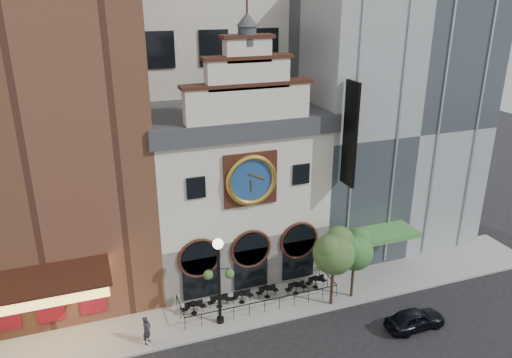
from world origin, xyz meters
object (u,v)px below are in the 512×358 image
object	(u,v)px
bistro_0	(194,307)
car_right	(415,319)
tree_right	(355,249)
bistro_2	(242,297)
bistro_3	(267,291)
bistro_5	(316,282)
lamppost	(219,272)
pedestrian	(147,330)
bistro_4	(296,288)
tree_left	(334,250)
bistro_1	(219,301)

from	to	relation	value
bistro_0	car_right	world-z (taller)	car_right
car_right	tree_right	size ratio (longest dim) A/B	0.78
car_right	bistro_2	bearing A→B (deg)	56.00
bistro_3	bistro_5	bearing A→B (deg)	-0.94
lamppost	bistro_5	bearing A→B (deg)	26.31
bistro_5	tree_right	bearing A→B (deg)	-42.91
pedestrian	bistro_2	bearing A→B (deg)	-32.79
car_right	tree_right	bearing A→B (deg)	24.22
bistro_0	bistro_2	distance (m)	3.34
bistro_4	pedestrian	bearing A→B (deg)	-170.92
tree_left	pedestrian	bearing A→B (deg)	179.22
tree_left	bistro_5	bearing A→B (deg)	93.68
bistro_3	tree_right	world-z (taller)	tree_right
bistro_3	bistro_5	distance (m)	3.68
bistro_1	bistro_3	bearing A→B (deg)	-0.83
bistro_1	lamppost	size ratio (longest dim) A/B	0.27
bistro_0	bistro_4	world-z (taller)	same
car_right	tree_left	distance (m)	6.51
bistro_0	lamppost	bearing A→B (deg)	-46.84
car_right	pedestrian	world-z (taller)	pedestrian
bistro_5	tree_right	size ratio (longest dim) A/B	0.32
bistro_0	pedestrian	xyz separation A→B (m)	(-3.29, -1.88, 0.45)
bistro_4	lamppost	size ratio (longest dim) A/B	0.27
bistro_0	tree_right	world-z (taller)	tree_right
bistro_3	tree_right	xyz separation A→B (m)	(5.57, -1.82, 3.20)
bistro_3	pedestrian	bearing A→B (deg)	-166.84
car_right	lamppost	xyz separation A→B (m)	(-11.42, 4.54, 3.17)
bistro_2	pedestrian	world-z (taller)	pedestrian
lamppost	tree_right	distance (m)	9.39
bistro_2	tree_left	world-z (taller)	tree_left
car_right	bistro_1	bearing A→B (deg)	59.65
bistro_4	car_right	distance (m)	8.04
bistro_3	pedestrian	distance (m)	8.71
bistro_2	bistro_5	size ratio (longest dim) A/B	1.00
bistro_3	pedestrian	world-z (taller)	pedestrian
tree_right	bistro_1	bearing A→B (deg)	168.27
bistro_4	lamppost	world-z (taller)	lamppost
bistro_3	bistro_5	size ratio (longest dim) A/B	1.00
bistro_0	tree_left	distance (m)	9.90
bistro_1	tree_left	size ratio (longest dim) A/B	0.29
bistro_5	tree_right	distance (m)	4.11
lamppost	bistro_4	bearing A→B (deg)	27.13
bistro_0	car_right	bearing A→B (deg)	-25.14
bistro_5	car_right	distance (m)	7.20
bistro_1	bistro_4	bearing A→B (deg)	-3.68
bistro_4	tree_right	bearing A→B (deg)	-23.18
bistro_1	bistro_2	world-z (taller)	same
bistro_5	bistro_2	bearing A→B (deg)	179.47
pedestrian	car_right	bearing A→B (deg)	-63.70
bistro_4	tree_left	xyz separation A→B (m)	(1.78, -1.85, 3.58)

